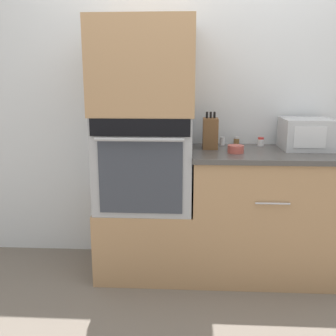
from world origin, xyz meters
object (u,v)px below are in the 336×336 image
(wall_oven, at_px, (145,160))
(microwave, at_px, (306,134))
(condiment_jar_near, at_px, (222,141))
(knife_block, at_px, (210,133))
(condiment_jar_far, at_px, (261,142))
(bowl, at_px, (236,149))
(condiment_jar_mid, at_px, (236,141))

(wall_oven, bearing_deg, microwave, 5.29)
(condiment_jar_near, bearing_deg, knife_block, -125.59)
(condiment_jar_near, xyz_separation_m, condiment_jar_far, (0.29, -0.01, 0.00))
(wall_oven, distance_m, condiment_jar_near, 0.61)
(condiment_jar_far, bearing_deg, bowl, -126.95)
(condiment_jar_mid, bearing_deg, knife_block, -142.27)
(condiment_jar_mid, bearing_deg, wall_oven, -159.38)
(condiment_jar_far, bearing_deg, knife_block, -161.27)
(condiment_jar_near, distance_m, condiment_jar_mid, 0.11)
(bowl, relative_size, condiment_jar_near, 1.75)
(bowl, bearing_deg, condiment_jar_mid, 82.68)
(microwave, distance_m, condiment_jar_near, 0.60)
(knife_block, bearing_deg, condiment_jar_mid, 37.73)
(condiment_jar_near, relative_size, condiment_jar_mid, 1.02)
(condiment_jar_mid, bearing_deg, bowl, -97.32)
(microwave, xyz_separation_m, knife_block, (-0.68, -0.02, 0.00))
(condiment_jar_near, bearing_deg, bowl, -77.10)
(condiment_jar_near, bearing_deg, microwave, -11.86)
(condiment_jar_near, height_order, condiment_jar_mid, condiment_jar_near)
(bowl, height_order, condiment_jar_mid, condiment_jar_mid)
(knife_block, xyz_separation_m, bowl, (0.17, -0.16, -0.08))
(knife_block, bearing_deg, wall_oven, -168.87)
(condiment_jar_mid, height_order, condiment_jar_far, condiment_jar_far)
(microwave, distance_m, condiment_jar_far, 0.33)
(bowl, bearing_deg, knife_block, 136.11)
(bowl, distance_m, condiment_jar_far, 0.36)
(condiment_jar_near, bearing_deg, wall_oven, -157.79)
(microwave, height_order, bowl, microwave)
(microwave, xyz_separation_m, condiment_jar_far, (-0.30, 0.12, -0.08))
(knife_block, relative_size, condiment_jar_far, 4.12)
(condiment_jar_mid, relative_size, condiment_jar_far, 0.98)
(microwave, xyz_separation_m, condiment_jar_mid, (-0.47, 0.15, -0.08))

